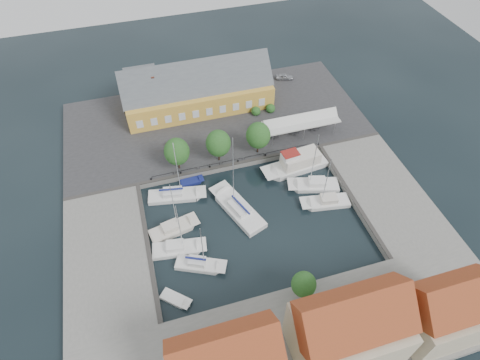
# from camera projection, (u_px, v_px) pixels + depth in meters

# --- Properties ---
(ground) EXTENTS (140.00, 140.00, 0.00)m
(ground) POSITION_uv_depth(u_px,v_px,m) (251.00, 214.00, 62.96)
(ground) COLOR black
(ground) RESTS_ON ground
(north_quay) EXTENTS (56.00, 26.00, 1.00)m
(north_quay) POSITION_uv_depth(u_px,v_px,m) (215.00, 121.00, 77.39)
(north_quay) COLOR #2D2D30
(north_quay) RESTS_ON ground
(west_quay) EXTENTS (12.00, 24.00, 1.00)m
(west_quay) POSITION_uv_depth(u_px,v_px,m) (108.00, 257.00, 57.12)
(west_quay) COLOR slate
(west_quay) RESTS_ON ground
(east_quay) EXTENTS (12.00, 24.00, 1.00)m
(east_quay) POSITION_uv_depth(u_px,v_px,m) (383.00, 191.00, 65.49)
(east_quay) COLOR slate
(east_quay) RESTS_ON ground
(south_bank) EXTENTS (56.00, 14.00, 1.00)m
(south_bank) POSITION_uv_depth(u_px,v_px,m) (302.00, 342.00, 49.08)
(south_bank) COLOR slate
(south_bank) RESTS_ON ground
(quay_edge_fittings) EXTENTS (56.00, 24.72, 0.40)m
(quay_edge_fittings) POSITION_uv_depth(u_px,v_px,m) (242.00, 187.00, 65.23)
(quay_edge_fittings) COLOR #383533
(quay_edge_fittings) RESTS_ON north_quay
(warehouse) EXTENTS (28.56, 14.00, 9.55)m
(warehouse) POSITION_uv_depth(u_px,v_px,m) (194.00, 91.00, 77.42)
(warehouse) COLOR gold
(warehouse) RESTS_ON north_quay
(tent_canopy) EXTENTS (14.00, 4.00, 2.83)m
(tent_canopy) POSITION_uv_depth(u_px,v_px,m) (301.00, 122.00, 72.22)
(tent_canopy) COLOR silver
(tent_canopy) RESTS_ON north_quay
(quay_trees) EXTENTS (18.20, 4.20, 6.30)m
(quay_trees) POSITION_uv_depth(u_px,v_px,m) (218.00, 143.00, 66.68)
(quay_trees) COLOR black
(quay_trees) RESTS_ON north_quay
(car_silver) EXTENTS (3.96, 2.36, 1.26)m
(car_silver) POSITION_uv_depth(u_px,v_px,m) (284.00, 77.00, 85.54)
(car_silver) COLOR #A7A9AF
(car_silver) RESTS_ON north_quay
(car_red) EXTENTS (3.55, 4.28, 1.38)m
(car_red) POSITION_uv_depth(u_px,v_px,m) (177.00, 148.00, 70.62)
(car_red) COLOR maroon
(car_red) RESTS_ON north_quay
(center_sailboat) EXTENTS (7.00, 11.61, 15.15)m
(center_sailboat) POSITION_uv_depth(u_px,v_px,m) (238.00, 209.00, 63.08)
(center_sailboat) COLOR white
(center_sailboat) RESTS_ON ground
(trawler) EXTENTS (11.98, 4.61, 5.00)m
(trawler) POSITION_uv_depth(u_px,v_px,m) (297.00, 164.00, 68.85)
(trawler) COLOR white
(trawler) RESTS_ON ground
(east_boat_a) EXTENTS (8.86, 4.97, 12.02)m
(east_boat_a) POSITION_uv_depth(u_px,v_px,m) (314.00, 186.00, 66.54)
(east_boat_a) COLOR white
(east_boat_a) RESTS_ON ground
(east_boat_b) EXTENTS (8.23, 3.83, 10.92)m
(east_boat_b) POSITION_uv_depth(u_px,v_px,m) (326.00, 203.00, 64.11)
(east_boat_b) COLOR white
(east_boat_b) RESTS_ON ground
(west_boat_a) EXTENTS (9.73, 4.28, 12.40)m
(west_boat_a) POSITION_uv_depth(u_px,v_px,m) (176.00, 196.00, 65.04)
(west_boat_a) COLOR white
(west_boat_a) RESTS_ON ground
(west_boat_b) EXTENTS (7.98, 4.14, 10.58)m
(west_boat_b) POSITION_uv_depth(u_px,v_px,m) (173.00, 229.00, 60.61)
(west_boat_b) COLOR silver
(west_boat_b) RESTS_ON ground
(west_boat_c) EXTENTS (8.18, 3.62, 10.78)m
(west_boat_c) POSITION_uv_depth(u_px,v_px,m) (178.00, 249.00, 58.27)
(west_boat_c) COLOR white
(west_boat_c) RESTS_ON ground
(west_boat_d) EXTENTS (7.45, 4.99, 9.93)m
(west_boat_d) POSITION_uv_depth(u_px,v_px,m) (200.00, 265.00, 56.49)
(west_boat_d) COLOR white
(west_boat_d) RESTS_ON ground
(launch_sw) EXTENTS (4.24, 4.05, 0.98)m
(launch_sw) POSITION_uv_depth(u_px,v_px,m) (176.00, 300.00, 53.22)
(launch_sw) COLOR white
(launch_sw) RESTS_ON ground
(launch_nw) EXTENTS (4.06, 1.75, 0.88)m
(launch_nw) POSITION_uv_depth(u_px,v_px,m) (192.00, 182.00, 67.29)
(launch_nw) COLOR navy
(launch_nw) RESTS_ON ground
(townhouses) EXTENTS (36.30, 8.50, 12.00)m
(townhouses) POSITION_uv_depth(u_px,v_px,m) (332.00, 339.00, 44.06)
(townhouses) COLOR beige
(townhouses) RESTS_ON south_bank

